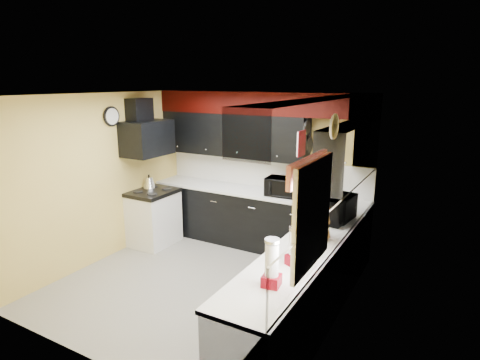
# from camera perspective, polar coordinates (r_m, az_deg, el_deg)

# --- Properties ---
(ground) EXTENTS (3.60, 3.60, 0.00)m
(ground) POSITION_cam_1_polar(r_m,az_deg,el_deg) (5.62, -5.18, -14.44)
(ground) COLOR gray
(ground) RESTS_ON ground
(wall_back) EXTENTS (3.60, 0.06, 2.50)m
(wall_back) POSITION_cam_1_polar(r_m,az_deg,el_deg) (6.65, 3.36, 1.64)
(wall_back) COLOR #E0C666
(wall_back) RESTS_ON ground
(wall_right) EXTENTS (0.06, 3.60, 2.50)m
(wall_right) POSITION_cam_1_polar(r_m,az_deg,el_deg) (4.41, 14.19, -5.21)
(wall_right) COLOR #E0C666
(wall_right) RESTS_ON ground
(wall_left) EXTENTS (0.06, 3.60, 2.50)m
(wall_left) POSITION_cam_1_polar(r_m,az_deg,el_deg) (6.32, -19.03, 0.22)
(wall_left) COLOR #E0C666
(wall_left) RESTS_ON ground
(ceiling) EXTENTS (3.60, 3.60, 0.06)m
(ceiling) POSITION_cam_1_polar(r_m,az_deg,el_deg) (4.95, -5.83, 11.95)
(ceiling) COLOR white
(ceiling) RESTS_ON wall_back
(cab_back) EXTENTS (3.60, 0.60, 0.90)m
(cab_back) POSITION_cam_1_polar(r_m,az_deg,el_deg) (6.62, 2.12, -5.63)
(cab_back) COLOR black
(cab_back) RESTS_ON ground
(cab_right) EXTENTS (0.60, 3.00, 0.90)m
(cab_right) POSITION_cam_1_polar(r_m,az_deg,el_deg) (4.56, 8.76, -15.33)
(cab_right) COLOR black
(cab_right) RESTS_ON ground
(counter_back) EXTENTS (3.62, 0.64, 0.04)m
(counter_back) POSITION_cam_1_polar(r_m,az_deg,el_deg) (6.47, 2.16, -1.71)
(counter_back) COLOR white
(counter_back) RESTS_ON cab_back
(counter_right) EXTENTS (0.64, 3.02, 0.04)m
(counter_right) POSITION_cam_1_polar(r_m,az_deg,el_deg) (4.35, 8.99, -9.92)
(counter_right) COLOR white
(counter_right) RESTS_ON cab_right
(splash_back) EXTENTS (3.60, 0.02, 0.50)m
(splash_back) POSITION_cam_1_polar(r_m,az_deg,el_deg) (6.66, 3.32, 1.12)
(splash_back) COLOR white
(splash_back) RESTS_ON counter_back
(splash_right) EXTENTS (0.02, 3.60, 0.50)m
(splash_right) POSITION_cam_1_polar(r_m,az_deg,el_deg) (4.44, 14.02, -5.92)
(splash_right) COLOR white
(splash_right) RESTS_ON counter_right
(upper_back) EXTENTS (2.60, 0.35, 0.70)m
(upper_back) POSITION_cam_1_polar(r_m,az_deg,el_deg) (6.64, -1.14, 6.45)
(upper_back) COLOR black
(upper_back) RESTS_ON wall_back
(upper_right) EXTENTS (0.35, 1.80, 0.70)m
(upper_right) POSITION_cam_1_polar(r_m,az_deg,el_deg) (5.17, 15.36, 3.80)
(upper_right) COLOR black
(upper_right) RESTS_ON wall_right
(soffit_back) EXTENTS (3.60, 0.36, 0.35)m
(soffit_back) POSITION_cam_1_polar(r_m,az_deg,el_deg) (6.35, 2.78, 10.85)
(soffit_back) COLOR black
(soffit_back) RESTS_ON wall_back
(soffit_right) EXTENTS (0.36, 3.24, 0.35)m
(soffit_right) POSITION_cam_1_polar(r_m,az_deg,el_deg) (4.07, 11.94, 8.85)
(soffit_right) COLOR black
(soffit_right) RESTS_ON wall_right
(stove) EXTENTS (0.60, 0.75, 0.86)m
(stove) POSITION_cam_1_polar(r_m,az_deg,el_deg) (6.85, -12.13, -5.44)
(stove) COLOR white
(stove) RESTS_ON ground
(cooktop) EXTENTS (0.62, 0.77, 0.06)m
(cooktop) POSITION_cam_1_polar(r_m,az_deg,el_deg) (6.71, -12.33, -1.73)
(cooktop) COLOR black
(cooktop) RESTS_ON stove
(hood) EXTENTS (0.50, 0.78, 0.55)m
(hood) POSITION_cam_1_polar(r_m,az_deg,el_deg) (6.56, -13.06, 5.83)
(hood) COLOR black
(hood) RESTS_ON wall_left
(hood_duct) EXTENTS (0.24, 0.40, 0.40)m
(hood_duct) POSITION_cam_1_polar(r_m,az_deg,el_deg) (6.61, -14.11, 9.49)
(hood_duct) COLOR black
(hood_duct) RESTS_ON wall_left
(window) EXTENTS (0.03, 0.86, 0.96)m
(window) POSITION_cam_1_polar(r_m,az_deg,el_deg) (3.50, 10.29, -4.86)
(window) COLOR white
(window) RESTS_ON wall_right
(valance) EXTENTS (0.04, 0.88, 0.20)m
(valance) POSITION_cam_1_polar(r_m,az_deg,el_deg) (3.41, 9.71, 1.64)
(valance) COLOR red
(valance) RESTS_ON wall_right
(pan_top) EXTENTS (0.03, 0.22, 0.40)m
(pan_top) POSITION_cam_1_polar(r_m,az_deg,el_deg) (5.99, 9.52, 7.37)
(pan_top) COLOR black
(pan_top) RESTS_ON upper_back
(pan_mid) EXTENTS (0.03, 0.28, 0.46)m
(pan_mid) POSITION_cam_1_polar(r_m,az_deg,el_deg) (5.90, 8.99, 4.85)
(pan_mid) COLOR black
(pan_mid) RESTS_ON upper_back
(pan_low) EXTENTS (0.03, 0.24, 0.42)m
(pan_low) POSITION_cam_1_polar(r_m,az_deg,el_deg) (6.15, 9.84, 4.89)
(pan_low) COLOR black
(pan_low) RESTS_ON upper_back
(cut_board) EXTENTS (0.03, 0.26, 0.35)m
(cut_board) POSITION_cam_1_polar(r_m,az_deg,el_deg) (5.78, 8.68, 5.17)
(cut_board) COLOR white
(cut_board) RESTS_ON upper_back
(baskets) EXTENTS (0.27, 0.27, 0.50)m
(baskets) POSITION_cam_1_polar(r_m,az_deg,el_deg) (4.56, 10.90, -5.35)
(baskets) COLOR brown
(baskets) RESTS_ON upper_right
(clock) EXTENTS (0.03, 0.30, 0.30)m
(clock) POSITION_cam_1_polar(r_m,az_deg,el_deg) (6.32, -17.80, 8.61)
(clock) COLOR black
(clock) RESTS_ON wall_left
(deco_plate) EXTENTS (0.03, 0.24, 0.24)m
(deco_plate) POSITION_cam_1_polar(r_m,az_deg,el_deg) (3.87, 13.25, 7.41)
(deco_plate) COLOR white
(deco_plate) RESTS_ON wall_right
(toaster_oven) EXTENTS (0.51, 0.43, 0.28)m
(toaster_oven) POSITION_cam_1_polar(r_m,az_deg,el_deg) (6.19, 6.01, -0.96)
(toaster_oven) COLOR black
(toaster_oven) RESTS_ON counter_back
(microwave) EXTENTS (0.46, 0.62, 0.32)m
(microwave) POSITION_cam_1_polar(r_m,az_deg,el_deg) (5.21, 13.25, -3.91)
(microwave) COLOR black
(microwave) RESTS_ON counter_right
(utensil_crock) EXTENTS (0.17, 0.17, 0.18)m
(utensil_crock) POSITION_cam_1_polar(r_m,az_deg,el_deg) (6.16, 9.60, -1.69)
(utensil_crock) COLOR silver
(utensil_crock) RESTS_ON counter_back
(knife_block) EXTENTS (0.14, 0.17, 0.23)m
(knife_block) POSITION_cam_1_polar(r_m,az_deg,el_deg) (6.11, 11.19, -1.60)
(knife_block) COLOR black
(knife_block) RESTS_ON counter_back
(kettle) EXTENTS (0.24, 0.24, 0.18)m
(kettle) POSITION_cam_1_polar(r_m,az_deg,el_deg) (6.88, -12.79, -0.34)
(kettle) COLOR silver
(kettle) RESTS_ON cooktop
(dispenser_a) EXTENTS (0.17, 0.17, 0.34)m
(dispenser_a) POSITION_cam_1_polar(r_m,az_deg,el_deg) (3.92, 7.68, -9.58)
(dispenser_a) COLOR #6C0900
(dispenser_a) RESTS_ON counter_right
(dispenser_b) EXTENTS (0.17, 0.17, 0.41)m
(dispenser_b) POSITION_cam_1_polar(r_m,az_deg,el_deg) (3.50, 4.54, -11.81)
(dispenser_b) COLOR #611204
(dispenser_b) RESTS_ON counter_right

